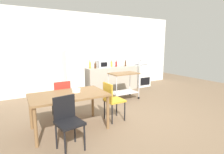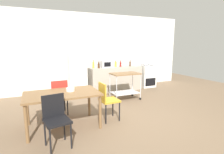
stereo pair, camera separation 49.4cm
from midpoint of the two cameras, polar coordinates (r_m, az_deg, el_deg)
name	(u,v)px [view 1 (the left image)]	position (r m, az deg, el deg)	size (l,w,h in m)	color
ground_plane	(132,118)	(4.35, 3.05, -13.11)	(12.00, 12.00, 0.00)	brown
back_wall	(83,52)	(6.91, -11.43, 7.77)	(8.40, 0.12, 2.90)	silver
kitchen_counter	(111,79)	(6.82, -2.34, -0.53)	(2.00, 0.64, 0.90)	#A89E8E
dining_table	(69,98)	(3.78, -17.43, -6.43)	(1.50, 0.90, 0.75)	brown
chair_red	(62,96)	(4.50, -18.97, -5.86)	(0.41, 0.41, 0.89)	#B72D23
chair_mustard	(112,99)	(4.07, -3.47, -7.03)	(0.41, 0.41, 0.89)	gold
chair_black	(68,119)	(3.16, -18.51, -12.77)	(0.46, 0.46, 0.89)	black
stove_oven	(141,75)	(7.60, 7.35, 0.52)	(0.60, 0.61, 0.92)	white
refrigerator	(73,73)	(6.34, -14.51, 1.30)	(0.60, 0.63, 1.55)	white
kitchen_cart	(124,82)	(5.67, 1.33, -1.48)	(0.91, 0.57, 0.85)	brown
bottle_hot_sauce	(90,65)	(6.37, -9.29, 3.79)	(0.07, 0.07, 0.30)	gold
bottle_sesame_oil	(95,66)	(6.39, -7.62, 3.61)	(0.07, 0.07, 0.24)	#4C2D19
microwave	(103,64)	(6.60, -5.09, 4.16)	(0.46, 0.35, 0.26)	silver
bottle_wine	(111,64)	(6.84, -2.27, 4.15)	(0.08, 0.08, 0.24)	gold
bottle_vinegar	(116,64)	(6.86, -0.71, 4.18)	(0.07, 0.07, 0.24)	maroon
bottle_olive_oil	(119,64)	(7.01, 0.36, 4.31)	(0.08, 0.08, 0.24)	silver
bottle_sparkling_water	(125,64)	(7.01, 2.32, 4.33)	(0.06, 0.06, 0.26)	#4C2D19
fruit_bowl	(76,90)	(3.85, -15.05, -4.23)	(0.18, 0.18, 0.07)	white
kettle	(140,63)	(7.38, 7.17, 4.53)	(0.24, 0.17, 0.19)	silver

